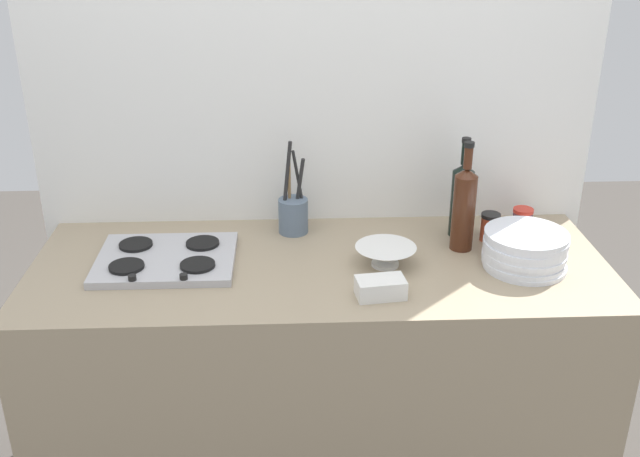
# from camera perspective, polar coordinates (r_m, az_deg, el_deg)

# --- Properties ---
(counter_block) EXTENTS (1.80, 0.70, 0.90)m
(counter_block) POSITION_cam_1_polar(r_m,az_deg,el_deg) (2.54, 0.00, -11.81)
(counter_block) COLOR tan
(counter_block) RESTS_ON ground
(backsplash_panel) EXTENTS (1.90, 0.06, 2.25)m
(backsplash_panel) POSITION_cam_1_polar(r_m,az_deg,el_deg) (2.56, -0.38, 5.63)
(backsplash_panel) COLOR white
(backsplash_panel) RESTS_ON ground
(stovetop_hob) EXTENTS (0.43, 0.34, 0.04)m
(stovetop_hob) POSITION_cam_1_polar(r_m,az_deg,el_deg) (2.35, -11.82, -2.31)
(stovetop_hob) COLOR #B2B2B7
(stovetop_hob) RESTS_ON counter_block
(plate_stack) EXTENTS (0.26, 0.26, 0.12)m
(plate_stack) POSITION_cam_1_polar(r_m,az_deg,el_deg) (2.34, 15.57, -1.60)
(plate_stack) COLOR white
(plate_stack) RESTS_ON counter_block
(wine_bottle_leftmost) EXTENTS (0.07, 0.07, 0.36)m
(wine_bottle_leftmost) POSITION_cam_1_polar(r_m,az_deg,el_deg) (2.38, 11.08, 1.65)
(wine_bottle_leftmost) COLOR #472314
(wine_bottle_leftmost) RESTS_ON counter_block
(wine_bottle_mid_left) EXTENTS (0.07, 0.07, 0.34)m
(wine_bottle_mid_left) POSITION_cam_1_polar(r_m,az_deg,el_deg) (2.49, 10.90, 2.34)
(wine_bottle_mid_left) COLOR black
(wine_bottle_mid_left) RESTS_ON counter_block
(mixing_bowl) EXTENTS (0.19, 0.19, 0.06)m
(mixing_bowl) POSITION_cam_1_polar(r_m,az_deg,el_deg) (2.28, 5.09, -2.05)
(mixing_bowl) COLOR white
(mixing_bowl) RESTS_ON counter_block
(butter_dish) EXTENTS (0.15, 0.10, 0.06)m
(butter_dish) POSITION_cam_1_polar(r_m,az_deg,el_deg) (2.11, 4.71, -4.58)
(butter_dish) COLOR white
(butter_dish) RESTS_ON counter_block
(utensil_crock) EXTENTS (0.10, 0.10, 0.32)m
(utensil_crock) POSITION_cam_1_polar(r_m,az_deg,el_deg) (2.49, -2.08, 1.22)
(utensil_crock) COLOR slate
(utensil_crock) RESTS_ON counter_block
(condiment_jar_front) EXTENTS (0.06, 0.06, 0.10)m
(condiment_jar_front) POSITION_cam_1_polar(r_m,az_deg,el_deg) (2.50, 13.00, 0.12)
(condiment_jar_front) COLOR #C64C2D
(condiment_jar_front) RESTS_ON counter_block
(condiment_jar_rear) EXTENTS (0.07, 0.07, 0.08)m
(condiment_jar_rear) POSITION_cam_1_polar(r_m,az_deg,el_deg) (2.61, 15.39, 0.72)
(condiment_jar_rear) COLOR #66384C
(condiment_jar_rear) RESTS_ON counter_block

